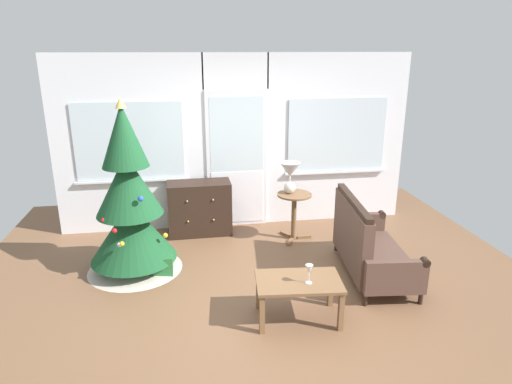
% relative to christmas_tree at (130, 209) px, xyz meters
% --- Properties ---
extents(ground_plane, '(6.76, 6.76, 0.00)m').
position_rel_christmas_tree_xyz_m(ground_plane, '(1.43, -0.78, -0.79)').
color(ground_plane, brown).
extents(back_wall_with_door, '(5.20, 0.14, 2.55)m').
position_rel_christmas_tree_xyz_m(back_wall_with_door, '(1.43, 1.30, 0.48)').
color(back_wall_with_door, white).
rests_on(back_wall_with_door, ground).
extents(christmas_tree, '(1.14, 1.14, 2.10)m').
position_rel_christmas_tree_xyz_m(christmas_tree, '(0.00, 0.00, 0.00)').
color(christmas_tree, '#4C331E').
rests_on(christmas_tree, ground).
extents(dresser_cabinet, '(0.91, 0.46, 0.78)m').
position_rel_christmas_tree_xyz_m(dresser_cabinet, '(0.84, 1.01, -0.40)').
color(dresser_cabinet, black).
rests_on(dresser_cabinet, ground).
extents(settee_sofa, '(0.85, 1.54, 0.96)m').
position_rel_christmas_tree_xyz_m(settee_sofa, '(2.75, -0.57, -0.42)').
color(settee_sofa, black).
rests_on(settee_sofa, ground).
extents(side_table, '(0.50, 0.48, 0.68)m').
position_rel_christmas_tree_xyz_m(side_table, '(2.14, 0.58, -0.31)').
color(side_table, brown).
rests_on(side_table, ground).
extents(table_lamp, '(0.28, 0.28, 0.44)m').
position_rel_christmas_tree_xyz_m(table_lamp, '(2.08, 0.62, 0.17)').
color(table_lamp, silver).
rests_on(table_lamp, side_table).
extents(coffee_table, '(0.88, 0.60, 0.43)m').
position_rel_christmas_tree_xyz_m(coffee_table, '(1.72, -1.35, -0.43)').
color(coffee_table, brown).
rests_on(coffee_table, ground).
extents(wine_glass, '(0.08, 0.08, 0.20)m').
position_rel_christmas_tree_xyz_m(wine_glass, '(1.81, -1.42, -0.22)').
color(wine_glass, silver).
rests_on(wine_glass, coffee_table).
extents(gift_box, '(0.24, 0.21, 0.24)m').
position_rel_christmas_tree_xyz_m(gift_box, '(0.34, -0.18, -0.68)').
color(gift_box, '#266633').
rests_on(gift_box, ground).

